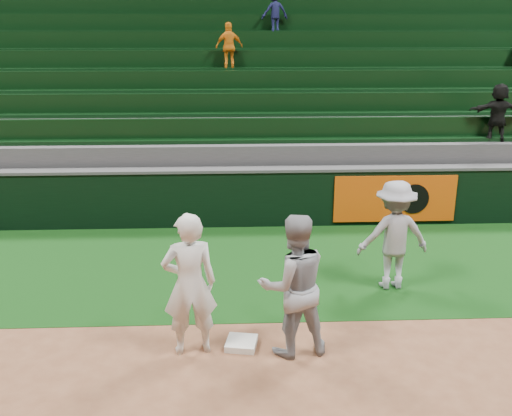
{
  "coord_description": "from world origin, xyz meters",
  "views": [
    {
      "loc": [
        -0.45,
        -6.4,
        4.08
      ],
      "look_at": [
        -0.07,
        2.3,
        1.3
      ],
      "focal_mm": 40.0,
      "sensor_mm": 36.0,
      "label": 1
    }
  ],
  "objects": [
    {
      "name": "base_coach",
      "position": [
        2.13,
        2.02,
        0.9
      ],
      "size": [
        1.2,
        0.75,
        1.79
      ],
      "primitive_type": "imported",
      "rotation": [
        0.0,
        0.0,
        3.22
      ],
      "color": "#92939E",
      "rests_on": "foul_grass"
    },
    {
      "name": "first_base",
      "position": [
        -0.35,
        0.3,
        0.04
      ],
      "size": [
        0.46,
        0.46,
        0.09
      ],
      "primitive_type": "cube",
      "rotation": [
        0.0,
        0.0,
        -0.18
      ],
      "color": "white",
      "rests_on": "ground"
    },
    {
      "name": "first_baseman",
      "position": [
        -1.0,
        0.22,
        0.96
      ],
      "size": [
        0.77,
        0.58,
        1.91
      ],
      "primitive_type": "imported",
      "rotation": [
        0.0,
        0.0,
        3.32
      ],
      "color": "silver",
      "rests_on": "ground"
    },
    {
      "name": "field_wall",
      "position": [
        0.03,
        5.2,
        0.63
      ],
      "size": [
        36.0,
        0.45,
        1.25
      ],
      "color": "black",
      "rests_on": "ground"
    },
    {
      "name": "ground",
      "position": [
        0.0,
        0.0,
        0.0
      ],
      "size": [
        70.0,
        70.0,
        0.0
      ],
      "primitive_type": "plane",
      "color": "brown",
      "rests_on": "ground"
    },
    {
      "name": "stadium_seating",
      "position": [
        -0.0,
        8.97,
        1.7
      ],
      "size": [
        36.0,
        5.95,
        5.05
      ],
      "color": "#39393B",
      "rests_on": "ground"
    },
    {
      "name": "baserunner",
      "position": [
        0.31,
        0.16,
        0.95
      ],
      "size": [
        1.05,
        0.89,
        1.9
      ],
      "primitive_type": "imported",
      "rotation": [
        0.0,
        0.0,
        3.34
      ],
      "color": "#94969D",
      "rests_on": "ground"
    },
    {
      "name": "foul_grass",
      "position": [
        0.0,
        3.0,
        0.0
      ],
      "size": [
        36.0,
        4.2,
        0.01
      ],
      "primitive_type": "cube",
      "color": "black",
      "rests_on": "ground"
    }
  ]
}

